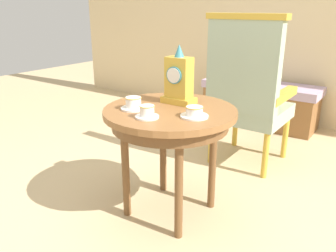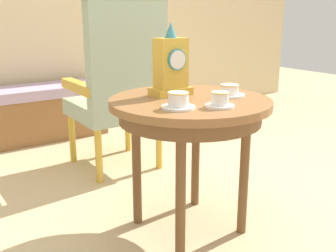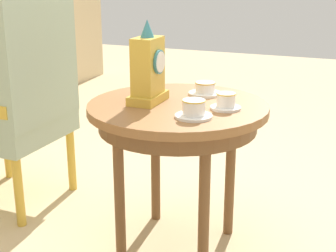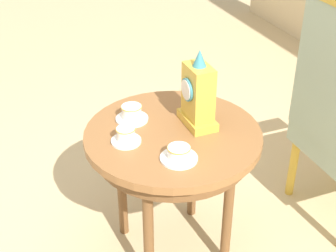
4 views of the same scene
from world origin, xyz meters
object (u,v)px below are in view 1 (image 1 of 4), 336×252
teacup_center (194,112)px  mantel_clock (179,80)px  teacup_left (133,104)px  armchair (248,91)px  teacup_right (147,112)px  window_bench (259,104)px  side_table (170,121)px

teacup_center → mantel_clock: size_ratio=0.43×
teacup_left → teacup_center: (0.35, 0.07, -0.01)m
teacup_left → armchair: (0.25, 0.99, -0.09)m
mantel_clock → armchair: 0.78m
teacup_left → teacup_center: 0.35m
teacup_right → window_bench: bearing=94.7°
side_table → window_bench: side_table is taller
side_table → teacup_left: 0.23m
teacup_right → teacup_center: teacup_right is taller
side_table → teacup_right: size_ratio=6.11×
window_bench → teacup_left: bearing=-89.5°
teacup_left → mantel_clock: 0.30m
teacup_right → armchair: (0.09, 1.07, -0.09)m
teacup_center → armchair: size_ratio=0.13×
side_table → teacup_right: teacup_right is taller
side_table → window_bench: (-0.17, 1.88, -0.35)m
teacup_left → teacup_center: teacup_left is taller
side_table → armchair: 0.87m
teacup_left → teacup_right: bearing=-26.3°
side_table → window_bench: bearing=95.3°
side_table → teacup_left: teacup_left is taller
window_bench → armchair: bearing=-75.3°
side_table → armchair: armchair is taller
armchair → side_table: bearing=-96.2°
mantel_clock → teacup_center: bearing=-39.5°
side_table → armchair: size_ratio=0.65×
mantel_clock → armchair: armchair is taller
teacup_left → window_bench: size_ratio=0.12×
mantel_clock → armchair: bearing=81.0°
teacup_left → teacup_center: size_ratio=0.97×
teacup_left → armchair: 1.02m
teacup_left → teacup_center: bearing=11.6°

